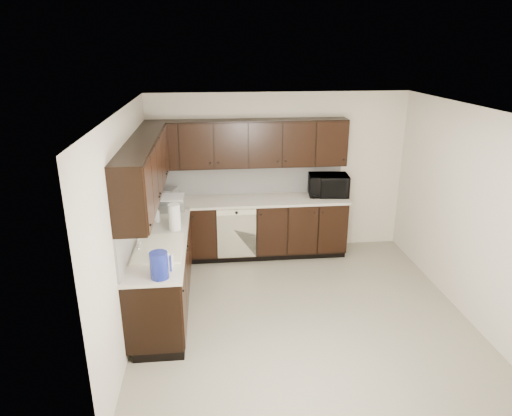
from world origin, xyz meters
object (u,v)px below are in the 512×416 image
Objects in this scene: sink at (159,254)px; microwave at (328,185)px; blue_pitcher at (159,265)px; toaster_oven at (165,195)px; storage_bin at (167,203)px.

microwave reaches higher than sink.
microwave is (2.43, 1.77, 0.23)m from sink.
blue_pitcher reaches higher than sink.
microwave is 3.40m from blue_pitcher.
toaster_oven is at bearing 92.33° from sink.
microwave reaches higher than toaster_oven.
microwave is 2.16× the size of blue_pitcher.
storage_bin is at bearing 77.99° from blue_pitcher.
sink reaches higher than storage_bin.
storage_bin is (0.06, -0.33, -0.02)m from toaster_oven.
toaster_oven is (-2.50, -0.07, -0.06)m from microwave.
storage_bin is 1.66× the size of blue_pitcher.
toaster_oven reaches higher than storage_bin.
sink is at bearing 82.26° from blue_pitcher.
sink is 1.37m from storage_bin.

